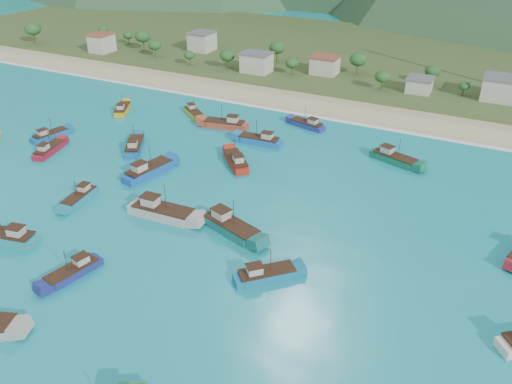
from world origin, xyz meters
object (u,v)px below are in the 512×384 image
at_px(boat_8, 236,161).
at_px(boat_3, 225,124).
at_px(boat_9, 260,141).
at_px(boat_0, 73,272).
at_px(boat_30, 162,212).
at_px(boat_2, 194,113).
at_px(boat_10, 8,237).
at_px(boat_1, 230,227).
at_px(boat_5, 80,198).
at_px(boat_16, 49,150).
at_px(boat_20, 50,135).
at_px(boat_29, 266,275).
at_px(boat_7, 307,125).
at_px(boat_31, 123,110).
at_px(boat_21, 394,159).
at_px(boat_27, 135,146).
at_px(boat_24, 148,171).

bearing_deg(boat_8, boat_3, 82.29).
bearing_deg(boat_9, boat_0, 172.88).
bearing_deg(boat_3, boat_30, -175.97).
distance_m(boat_2, boat_10, 67.96).
bearing_deg(boat_0, boat_3, -69.14).
xyz_separation_m(boat_1, boat_5, (-33.13, -3.81, -0.37)).
height_order(boat_16, boat_20, boat_16).
xyz_separation_m(boat_0, boat_10, (-17.41, 1.97, 0.17)).
relative_size(boat_2, boat_29, 0.99).
distance_m(boat_20, boat_29, 79.03).
xyz_separation_m(boat_16, boat_20, (-6.73, 6.62, -0.04)).
height_order(boat_2, boat_30, boat_30).
bearing_deg(boat_20, boat_0, -27.63).
bearing_deg(boat_7, boat_31, 119.08).
xyz_separation_m(boat_7, boat_16, (-50.39, -43.34, 0.01)).
height_order(boat_7, boat_29, boat_29).
height_order(boat_7, boat_21, boat_21).
bearing_deg(boat_27, boat_21, -9.89).
height_order(boat_21, boat_27, boat_21).
relative_size(boat_1, boat_3, 1.08).
bearing_deg(boat_3, boat_9, -122.37).
distance_m(boat_2, boat_16, 41.23).
xyz_separation_m(boat_9, boat_31, (-46.00, 2.27, -0.15)).
bearing_deg(boat_9, boat_3, 64.75).
height_order(boat_21, boat_30, boat_30).
bearing_deg(boat_5, boat_3, -106.47).
bearing_deg(boat_24, boat_20, -176.55).
bearing_deg(boat_31, boat_30, -70.70).
xyz_separation_m(boat_2, boat_21, (58.82, -4.72, 0.22)).
xyz_separation_m(boat_7, boat_27, (-32.87, -32.54, 0.12)).
distance_m(boat_5, boat_7, 63.43).
height_order(boat_2, boat_10, boat_10).
xyz_separation_m(boat_10, boat_20, (-28.84, 37.24, -0.16)).
height_order(boat_3, boat_30, boat_30).
height_order(boat_8, boat_24, boat_24).
bearing_deg(boat_5, boat_10, 78.87).
relative_size(boat_5, boat_16, 0.92).
bearing_deg(boat_7, boat_24, 167.75).
xyz_separation_m(boat_2, boat_8, (26.21, -22.54, 0.19)).
xyz_separation_m(boat_2, boat_20, (-24.50, -30.59, 0.03)).
bearing_deg(boat_5, boat_9, -123.56).
height_order(boat_10, boat_20, boat_10).
distance_m(boat_8, boat_27, 26.74).
bearing_deg(boat_20, boat_31, 92.20).
bearing_deg(boat_30, boat_24, -137.83).
bearing_deg(boat_2, boat_31, -34.19).
bearing_deg(boat_0, boat_2, -59.57).
height_order(boat_7, boat_31, boat_7).
distance_m(boat_3, boat_29, 64.33).
bearing_deg(boat_2, boat_20, -2.25).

